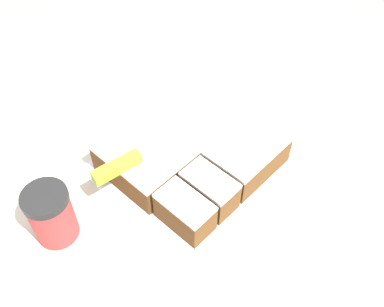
# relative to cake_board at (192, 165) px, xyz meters

# --- Properties ---
(countertop) EXTENTS (1.40, 1.10, 0.91)m
(countertop) POSITION_rel_cake_board_xyz_m (0.05, 0.01, -0.46)
(countertop) COLOR beige
(countertop) RESTS_ON ground_plane
(cake_board) EXTENTS (0.34, 0.32, 0.01)m
(cake_board) POSITION_rel_cake_board_xyz_m (0.00, 0.00, 0.00)
(cake_board) COLOR silver
(cake_board) RESTS_ON countertop
(cake) EXTENTS (0.29, 0.28, 0.07)m
(cake) POSITION_rel_cake_board_xyz_m (0.00, 0.00, 0.04)
(cake) COLOR brown
(cake) RESTS_ON cake_board
(knife) EXTENTS (0.30, 0.07, 0.02)m
(knife) POSITION_rel_cake_board_xyz_m (-0.11, 0.05, 0.08)
(knife) COLOR silver
(knife) RESTS_ON cake
(coffee_cup) EXTENTS (0.08, 0.08, 0.12)m
(coffee_cup) POSITION_rel_cake_board_xyz_m (-0.28, 0.07, 0.06)
(coffee_cup) COLOR #B23333
(coffee_cup) RESTS_ON countertop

